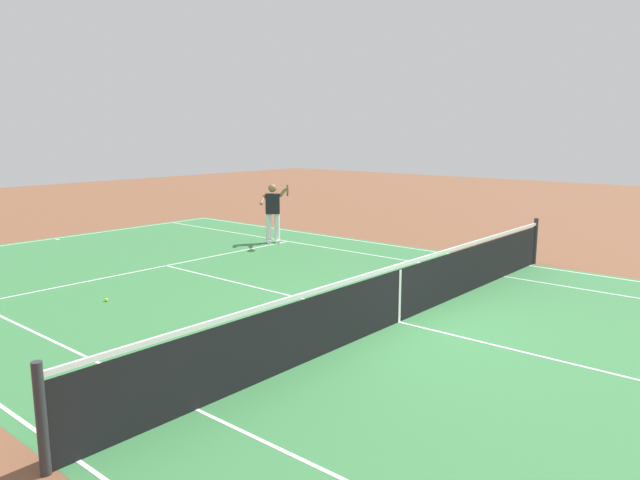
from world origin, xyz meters
TOP-DOWN VIEW (x-y plane):
  - ground_plane at (0.00, 0.00)m, footprint 60.00×60.00m
  - court_slab at (0.00, 0.00)m, footprint 24.20×11.40m
  - court_line_markings at (0.00, 0.00)m, footprint 23.85×11.05m
  - tennis_net at (0.00, 0.00)m, footprint 0.10×11.70m
  - tennis_player_near at (6.57, -3.69)m, footprint 1.16×0.75m
  - tennis_ball at (4.73, 2.48)m, footprint 0.07×0.07m

SIDE VIEW (x-z plane):
  - ground_plane at x=0.00m, z-range 0.00..0.00m
  - court_slab at x=0.00m, z-range 0.00..0.00m
  - court_line_markings at x=0.00m, z-range 0.00..0.01m
  - tennis_ball at x=4.73m, z-range 0.00..0.07m
  - tennis_net at x=0.00m, z-range -0.05..1.03m
  - tennis_player_near at x=6.57m, z-range 0.08..1.78m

